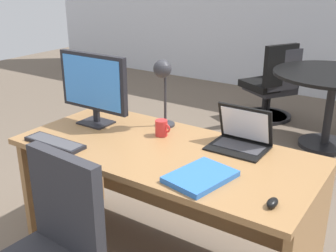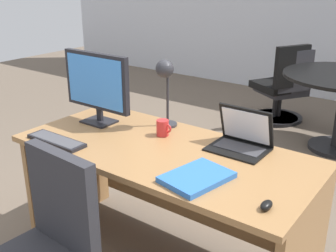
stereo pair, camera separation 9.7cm
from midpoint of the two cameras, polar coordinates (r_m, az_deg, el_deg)
name	(u,v)px [view 2 (the right image)]	position (r m, az deg, el deg)	size (l,w,h in m)	color
ground	(265,170)	(3.80, 13.96, -5.97)	(12.00, 12.00, 0.00)	#6B5B4C
desk	(169,181)	(2.41, 1.34, -7.57)	(1.68, 0.78, 0.75)	#9E7042
monitor	(97,84)	(2.61, -8.80, 5.81)	(0.51, 0.16, 0.45)	black
laptop	(243,136)	(2.31, 11.46, -1.32)	(0.31, 0.25, 0.23)	black
keyboard	(56,141)	(2.42, -14.09, -1.97)	(0.38, 0.11, 0.02)	black
mouse	(266,205)	(1.78, 15.01, -10.56)	(0.04, 0.08, 0.03)	black
desk_lamp	(165,78)	(2.49, 0.73, 6.64)	(0.12, 0.15, 0.43)	#2D2D33
book	(197,177)	(1.95, 5.44, -7.09)	(0.29, 0.35, 0.03)	blue
coffee_mug	(163,128)	(2.43, 0.43, -0.26)	(0.10, 0.07, 0.10)	red
meeting_chair_near	(280,91)	(4.92, 15.77, 4.69)	(0.64, 0.62, 0.91)	black
meeting_chair_far	(284,94)	(4.97, 16.27, 4.33)	(0.64, 0.64, 0.86)	black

